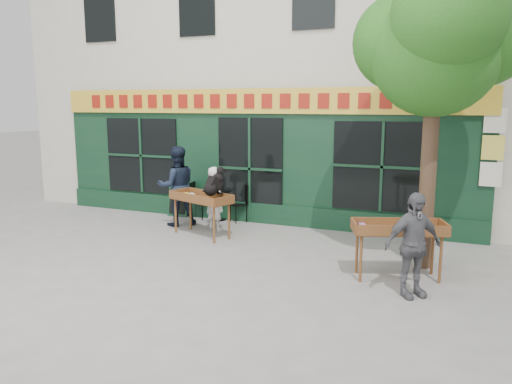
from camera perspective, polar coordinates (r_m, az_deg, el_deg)
ground at (r=10.57m, az=-5.67°, el=-6.10°), size 80.00×80.00×0.00m
building at (r=15.80m, az=4.80°, el=17.43°), size 14.00×7.26×10.00m
street_tree at (r=9.37m, az=20.22°, el=16.67°), size 3.05×2.90×5.60m
book_cart_center at (r=11.15m, az=-6.28°, el=-0.92°), size 1.62×1.10×0.99m
dog at (r=10.86m, az=-4.83°, el=1.32°), size 0.52×0.68×0.60m
woman at (r=11.73m, az=-4.74°, el=-0.72°), size 0.64×0.52×1.50m
book_cart_right at (r=8.73m, az=15.99°, el=-4.32°), size 1.62×1.09×0.99m
man_right at (r=7.98m, az=17.49°, el=-5.80°), size 0.99×0.92×1.63m
bistro_table at (r=12.71m, az=-4.28°, el=-0.81°), size 0.60×0.60×0.76m
bistro_chair_left at (r=12.95m, az=-6.92°, el=-0.59°), size 0.41×0.40×0.95m
bistro_chair_right at (r=12.51m, az=-1.67°, el=-0.89°), size 0.51×0.51×0.95m
potted_plant at (r=12.64m, az=-4.30°, el=0.91°), size 0.21×0.18×0.33m
man_left at (r=12.25m, az=-9.03°, el=0.68°), size 1.19×1.17×1.93m
chalkboard at (r=13.31m, az=-8.92°, el=-1.05°), size 0.57×0.24×0.79m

